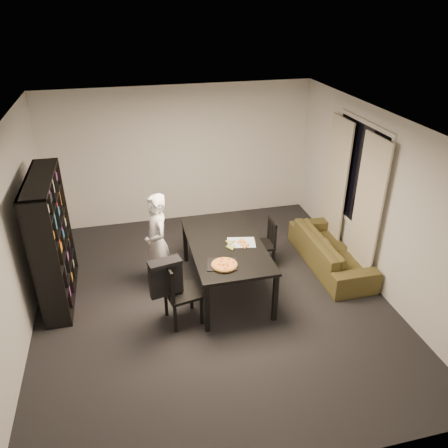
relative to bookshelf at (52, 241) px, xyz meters
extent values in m
cube|color=black|center=(2.16, -0.60, -0.95)|extent=(5.00, 5.50, 0.01)
cube|color=white|center=(2.16, -0.60, 1.65)|extent=(5.00, 5.50, 0.01)
cube|color=silver|center=(2.16, 2.15, 0.35)|extent=(5.00, 0.01, 2.60)
cube|color=silver|center=(2.16, -3.35, 0.35)|extent=(5.00, 0.01, 2.60)
cube|color=silver|center=(-0.34, -0.60, 0.35)|extent=(0.01, 5.50, 2.60)
cube|color=silver|center=(4.66, -0.60, 0.35)|extent=(0.01, 5.50, 2.60)
cube|color=black|center=(4.64, 0.00, 0.55)|extent=(0.02, 1.40, 1.60)
cube|color=white|center=(4.64, 0.00, 0.55)|extent=(0.03, 1.52, 1.72)
cube|color=beige|center=(4.56, -0.52, 0.20)|extent=(0.03, 0.70, 2.25)
cube|color=beige|center=(4.56, 0.52, 0.20)|extent=(0.03, 0.70, 2.25)
cube|color=black|center=(0.00, 0.00, 0.00)|extent=(0.35, 1.50, 1.90)
cube|color=black|center=(2.41, -0.37, -0.19)|extent=(1.05, 1.88, 0.04)
cube|color=black|center=(1.94, -1.26, -0.58)|extent=(0.06, 0.06, 0.74)
cube|color=black|center=(2.89, -1.26, -0.58)|extent=(0.06, 0.06, 0.74)
cube|color=black|center=(1.94, 0.52, -0.58)|extent=(0.06, 0.06, 0.74)
cube|color=black|center=(2.89, 0.52, -0.58)|extent=(0.06, 0.06, 0.74)
cube|color=black|center=(1.68, -0.96, -0.50)|extent=(0.52, 0.52, 0.04)
cube|color=black|center=(1.48, -1.00, -0.24)|extent=(0.13, 0.44, 0.47)
cube|color=black|center=(1.48, -1.00, -0.03)|extent=(0.12, 0.42, 0.05)
cube|color=black|center=(1.90, -1.10, -0.74)|extent=(0.04, 0.04, 0.43)
cube|color=black|center=(1.82, -0.73, -0.74)|extent=(0.04, 0.04, 0.43)
cube|color=black|center=(1.53, -1.18, -0.74)|extent=(0.04, 0.04, 0.43)
cube|color=black|center=(1.45, -0.81, -0.74)|extent=(0.04, 0.04, 0.43)
cube|color=black|center=(3.12, 0.09, -0.56)|extent=(0.39, 0.39, 0.04)
cube|color=black|center=(3.29, 0.09, -0.34)|extent=(0.04, 0.38, 0.41)
cube|color=black|center=(3.29, 0.09, -0.15)|extent=(0.03, 0.36, 0.05)
cube|color=black|center=(2.96, 0.25, -0.76)|extent=(0.04, 0.04, 0.37)
cube|color=black|center=(2.96, -0.08, -0.76)|extent=(0.04, 0.04, 0.37)
cube|color=black|center=(3.29, 0.25, -0.76)|extent=(0.04, 0.04, 0.37)
cube|color=black|center=(3.28, -0.08, -0.76)|extent=(0.04, 0.04, 0.37)
cube|color=black|center=(1.46, -1.00, -0.22)|extent=(0.45, 0.17, 0.47)
cube|color=black|center=(1.46, -1.00, 0.05)|extent=(0.45, 0.27, 0.05)
imported|color=white|center=(1.45, -0.06, -0.19)|extent=(0.47, 0.62, 1.52)
cube|color=black|center=(2.23, -0.91, -0.16)|extent=(0.46, 0.39, 0.01)
cylinder|color=olive|center=(2.25, -0.96, -0.14)|extent=(0.35, 0.35, 0.02)
cylinder|color=gold|center=(2.25, -0.96, -0.13)|extent=(0.31, 0.31, 0.01)
cube|color=white|center=(2.64, -0.41, -0.16)|extent=(0.45, 0.37, 0.01)
imported|color=#453B1B|center=(4.25, -0.17, -0.67)|extent=(0.74, 1.90, 0.55)
camera|label=1|loc=(1.10, -5.69, 3.08)|focal=35.00mm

